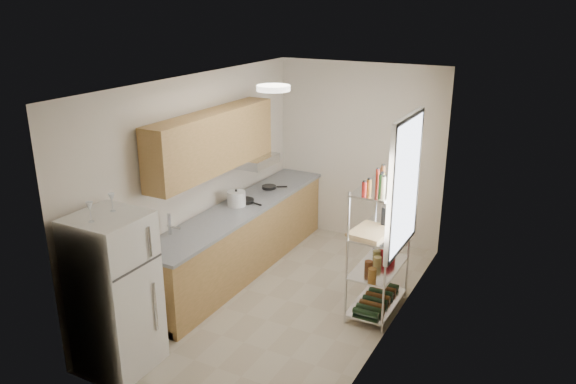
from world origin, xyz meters
name	(u,v)px	position (x,y,z in m)	size (l,w,h in m)	color
room	(288,198)	(0.00, 0.00, 1.30)	(2.52, 4.42, 2.62)	#B3A791
counter_run	(241,238)	(-0.92, 0.44, 0.45)	(0.63, 3.51, 0.90)	#B4844C
upper_cabinets	(213,142)	(-1.05, 0.10, 1.81)	(0.33, 2.20, 0.72)	#B4844C
range_hood	(253,160)	(-1.00, 0.90, 1.39)	(0.50, 0.60, 0.12)	#B7BABC
window	(405,185)	(1.23, 0.35, 1.55)	(0.06, 1.00, 1.46)	white
bakers_rack	(381,221)	(1.00, 0.30, 1.11)	(0.45, 0.90, 1.73)	silver
ceiling_dome	(273,88)	(0.00, -0.30, 2.57)	(0.34, 0.34, 0.06)	white
refrigerator	(115,293)	(-0.87, -1.84, 0.79)	(0.65, 0.65, 1.57)	white
wine_glass_a	(90,212)	(-0.87, -2.01, 1.66)	(0.07, 0.07, 0.18)	silver
wine_glass_b	(112,202)	(-0.90, -1.73, 1.66)	(0.06, 0.06, 0.17)	silver
rice_cooker	(236,198)	(-0.98, 0.44, 1.00)	(0.24, 0.24, 0.19)	silver
frying_pan_large	(245,201)	(-0.95, 0.59, 0.92)	(0.24, 0.24, 0.04)	black
frying_pan_small	(269,187)	(-0.95, 1.23, 0.92)	(0.20, 0.20, 0.04)	black
cutting_board	(371,231)	(0.95, 0.16, 1.03)	(0.38, 0.49, 0.03)	tan
espresso_machine	(391,215)	(1.07, 0.45, 1.14)	(0.15, 0.22, 0.26)	black
storage_bag	(388,251)	(1.03, 0.55, 0.65)	(0.11, 0.16, 0.18)	maroon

